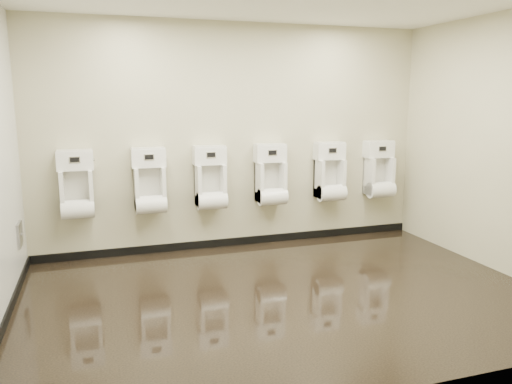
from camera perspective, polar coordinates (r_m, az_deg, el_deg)
ground at (r=4.99m, az=3.29°, el=-11.62°), size 5.00×3.50×0.00m
back_wall at (r=6.29m, az=-2.35°, el=6.24°), size 5.00×0.02×2.80m
front_wall at (r=3.09m, az=15.36°, el=1.05°), size 5.00×0.02×2.80m
right_wall at (r=6.01m, az=26.35°, el=4.91°), size 0.02×3.50×2.80m
skirting_back at (r=6.53m, az=-2.23°, el=-5.66°), size 5.00×0.02×0.10m
skirting_left at (r=4.75m, az=-26.88°, el=-13.40°), size 0.02×3.50×0.10m
access_panel at (r=5.73m, az=-25.41°, el=-4.43°), size 0.04×0.25×0.25m
urinal_0 at (r=6.00m, az=-19.79°, el=0.27°), size 0.41×0.31×0.76m
urinal_1 at (r=6.03m, az=-12.05°, el=0.72°), size 0.41×0.31×0.76m
urinal_2 at (r=6.14m, az=-5.21°, el=1.10°), size 0.41×0.31×0.76m
urinal_3 at (r=6.36m, az=1.71°, el=1.48°), size 0.41×0.31×0.76m
urinal_4 at (r=6.68m, az=8.46°, el=1.82°), size 0.41×0.31×0.76m
urinal_5 at (r=7.04m, az=13.89°, el=2.08°), size 0.41×0.31×0.76m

